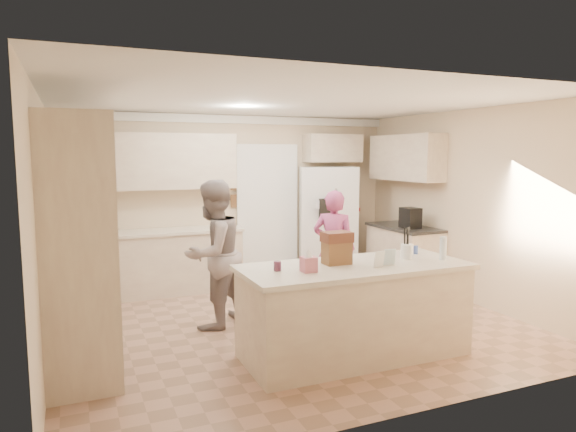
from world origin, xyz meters
name	(u,v)px	position (x,y,z in m)	size (l,w,h in m)	color
floor	(292,325)	(0.00, 0.00, -0.01)	(5.20, 4.60, 0.02)	#A47A63
ceiling	(292,100)	(0.00, 0.00, 2.61)	(5.20, 4.60, 0.02)	white
wall_back	(233,199)	(0.00, 2.31, 1.30)	(5.20, 0.02, 2.60)	beige
wall_front	(415,249)	(0.00, -2.31, 1.30)	(5.20, 0.02, 2.60)	beige
wall_left	(42,228)	(-2.61, 0.00, 1.30)	(0.02, 4.60, 2.60)	beige
wall_right	(469,207)	(2.61, 0.00, 1.30)	(0.02, 4.60, 2.60)	beige
crown_back	(233,119)	(0.00, 2.26, 2.53)	(5.20, 0.08, 0.12)	white
pantry_bank	(77,236)	(-2.30, 0.20, 1.18)	(0.60, 2.60, 2.35)	beige
back_base_cab	(164,263)	(-1.15, 2.00, 0.44)	(2.20, 0.60, 0.88)	beige
back_countertop	(163,232)	(-1.15, 1.99, 0.90)	(2.24, 0.63, 0.04)	beige
back_upper_cab	(159,161)	(-1.15, 2.12, 1.90)	(2.20, 0.35, 0.80)	beige
doorway_opening	(267,214)	(0.55, 2.28, 1.05)	(0.90, 0.06, 2.10)	black
doorway_casing	(268,214)	(0.55, 2.24, 1.05)	(1.02, 0.03, 2.22)	white
wall_frame_upper	(235,183)	(0.02, 2.27, 1.55)	(0.15, 0.02, 0.20)	brown
wall_frame_lower	(235,201)	(0.02, 2.27, 1.28)	(0.15, 0.02, 0.20)	brown
refrigerator	(327,222)	(1.50, 2.00, 0.90)	(0.90, 0.70, 1.80)	white
fridge_seam	(338,225)	(1.50, 1.65, 0.90)	(0.01, 0.02, 1.78)	gray
fridge_dispenser	(326,210)	(1.28, 1.64, 1.15)	(0.22, 0.03, 0.35)	black
fridge_handle_l	(335,216)	(1.45, 1.63, 1.05)	(0.02, 0.02, 0.85)	silver
fridge_handle_r	(341,215)	(1.55, 1.63, 1.05)	(0.02, 0.02, 0.85)	silver
over_fridge_cab	(333,148)	(1.65, 2.12, 2.10)	(0.95, 0.35, 0.45)	beige
right_base_cab	(404,257)	(2.30, 1.00, 0.44)	(0.60, 1.20, 0.88)	beige
right_countertop	(404,227)	(2.29, 1.00, 0.90)	(0.63, 1.24, 0.04)	#2D2B28
right_upper_cab	(406,158)	(2.43, 1.20, 1.95)	(0.35, 1.50, 0.70)	beige
coffee_maker	(410,218)	(2.25, 0.80, 1.07)	(0.22, 0.28, 0.30)	black
island_base	(354,312)	(0.20, -1.10, 0.44)	(2.20, 0.90, 0.88)	beige
island_top	(355,267)	(0.20, -1.10, 0.90)	(2.28, 0.96, 0.05)	beige
utensil_crock	(407,251)	(0.85, -1.05, 1.00)	(0.13, 0.13, 0.15)	white
tissue_box	(309,264)	(-0.35, -1.20, 1.00)	(0.13, 0.13, 0.14)	#C56579
tissue_plume	(309,253)	(-0.35, -1.20, 1.10)	(0.08, 0.08, 0.08)	white
dollhouse_body	(337,253)	(0.05, -1.00, 1.04)	(0.26, 0.18, 0.22)	brown
dollhouse_roof	(337,237)	(0.05, -1.00, 1.20)	(0.28, 0.20, 0.10)	#592D1E
jam_jar	(277,266)	(-0.60, -1.05, 0.97)	(0.07, 0.07, 0.09)	#59263F
greeting_card_a	(379,259)	(0.35, -1.30, 1.01)	(0.12, 0.01, 0.16)	white
greeting_card_b	(390,257)	(0.50, -1.25, 1.01)	(0.12, 0.01, 0.16)	silver
water_bottle	(443,248)	(1.15, -1.25, 1.04)	(0.07, 0.07, 0.24)	silver
shaker_salt	(410,250)	(1.02, -0.88, 0.97)	(0.05, 0.05, 0.09)	#3E559F
shaker_pepper	(416,250)	(1.09, -0.88, 0.97)	(0.05, 0.05, 0.09)	#3E559F
teen_boy	(213,254)	(-0.86, 0.30, 0.86)	(0.83, 0.65, 1.72)	gray
teen_girl	(334,248)	(0.82, 0.50, 0.77)	(0.56, 0.37, 1.54)	#B3456B
fridge_magnets	(338,225)	(1.50, 1.64, 0.90)	(0.76, 0.02, 1.44)	tan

